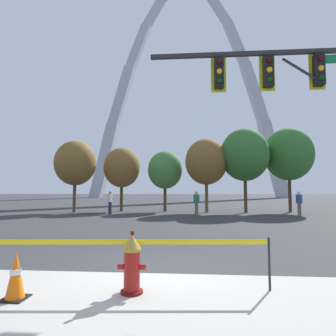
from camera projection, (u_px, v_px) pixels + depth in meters
The scene contains 15 objects.
ground_plane at pixel (151, 272), 5.81m from camera, with size 240.00×240.00×0.00m, color #333335.
fire_hydrant at pixel (132, 264), 4.66m from camera, with size 0.46×0.48×0.99m.
caution_tape_barrier at pixel (126, 254), 4.78m from camera, with size 4.77×0.42×0.87m.
traffic_cone_by_hydrant at pixel (16, 276), 4.39m from camera, with size 0.36×0.36×0.73m.
traffic_signal_gantry at pixel (307, 97), 8.12m from camera, with size 6.42×0.44×6.00m.
monument_arch at pixel (187, 100), 66.43m from camera, with size 44.59×2.53×51.53m.
tree_far_left at pixel (75, 163), 22.00m from camera, with size 3.11×3.11×5.44m.
tree_left_mid at pixel (122, 168), 23.13m from camera, with size 2.90×2.90×5.07m.
tree_center_left at pixel (165, 170), 22.84m from camera, with size 2.72×2.72×4.76m.
tree_center_right at pixel (206, 162), 21.86m from camera, with size 3.18×3.18×5.57m.
tree_right_mid at pixel (245, 155), 21.58m from camera, with size 3.59×3.59×6.29m.
tree_far_right at pixel (289, 154), 22.24m from camera, with size 3.70×3.70×6.48m.
pedestrian_walking_left at pixel (110, 202), 19.77m from camera, with size 0.28×0.38×1.59m.
pedestrian_standing_center at pixel (299, 203), 18.24m from camera, with size 0.33×0.39×1.59m.
pedestrian_walking_right at pixel (196, 203), 18.38m from camera, with size 0.38×0.28×1.59m.
Camera 1 is at (0.82, -5.91, 1.66)m, focal length 30.83 mm.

